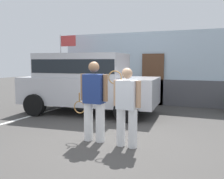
{
  "coord_description": "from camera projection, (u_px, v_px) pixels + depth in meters",
  "views": [
    {
      "loc": [
        2.31,
        -4.96,
        1.77
      ],
      "look_at": [
        -0.32,
        1.2,
        1.05
      ],
      "focal_mm": 41.4,
      "sensor_mm": 36.0,
      "label": 1
    }
  ],
  "objects": [
    {
      "name": "ground_plane",
      "position": [
        104.0,
        143.0,
        5.63
      ],
      "size": [
        40.0,
        40.0,
        0.0
      ],
      "primitive_type": "plane",
      "color": "#423F3D"
    },
    {
      "name": "parking_stripe_0",
      "position": [
        28.0,
        117.0,
        8.33
      ],
      "size": [
        0.12,
        4.4,
        0.01
      ],
      "primitive_type": "cube",
      "color": "silver",
      "rests_on": "ground_plane"
    },
    {
      "name": "house_frontage",
      "position": [
        161.0,
        71.0,
        10.65
      ],
      "size": [
        8.87,
        0.4,
        3.0
      ],
      "color": "silver",
      "rests_on": "ground_plane"
    },
    {
      "name": "parked_suv",
      "position": [
        86.0,
        80.0,
        8.85
      ],
      "size": [
        4.76,
        2.51,
        2.05
      ],
      "rotation": [
        0.0,
        0.0,
        0.1
      ],
      "color": "#B7B7BC",
      "rests_on": "ground_plane"
    },
    {
      "name": "tennis_player_man",
      "position": [
        94.0,
        100.0,
        5.71
      ],
      "size": [
        0.91,
        0.28,
        1.78
      ],
      "rotation": [
        0.0,
        0.0,
        3.15
      ],
      "color": "white",
      "rests_on": "ground_plane"
    },
    {
      "name": "tennis_player_woman",
      "position": [
        127.0,
        106.0,
        5.33
      ],
      "size": [
        0.75,
        0.29,
        1.65
      ],
      "rotation": [
        0.0,
        0.0,
        3.05
      ],
      "color": "white",
      "rests_on": "ground_plane"
    },
    {
      "name": "flag_pole",
      "position": [
        64.0,
        56.0,
        11.2
      ],
      "size": [
        0.8,
        0.05,
        2.93
      ],
      "color": "silver",
      "rests_on": "ground_plane"
    }
  ]
}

